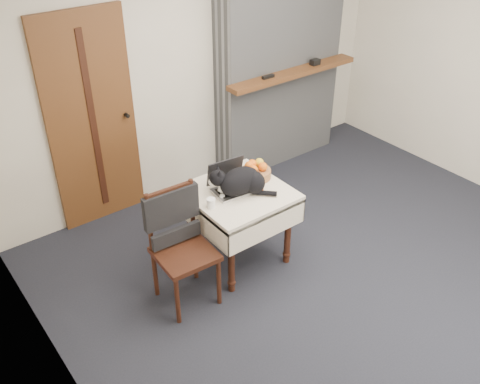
# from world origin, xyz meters

# --- Properties ---
(ground) EXTENTS (4.50, 4.50, 0.00)m
(ground) POSITION_xyz_m (0.00, 0.00, 0.00)
(ground) COLOR black
(ground) RESTS_ON ground
(room_shell) EXTENTS (4.52, 4.01, 2.61)m
(room_shell) POSITION_xyz_m (0.00, 0.46, 1.76)
(room_shell) COLOR beige
(room_shell) RESTS_ON ground
(door) EXTENTS (0.82, 0.10, 2.00)m
(door) POSITION_xyz_m (-1.20, 1.97, 1.00)
(door) COLOR brown
(door) RESTS_ON ground
(chimney) EXTENTS (1.62, 0.48, 2.60)m
(chimney) POSITION_xyz_m (0.90, 1.85, 1.30)
(chimney) COLOR gray
(chimney) RESTS_ON ground
(side_table) EXTENTS (0.78, 0.78, 0.70)m
(side_table) POSITION_xyz_m (-0.56, 0.64, 0.59)
(side_table) COLOR black
(side_table) RESTS_ON ground
(laptop) EXTENTS (0.36, 0.31, 0.24)m
(laptop) POSITION_xyz_m (-0.59, 0.71, 0.76)
(laptop) COLOR #B7B7BC
(laptop) RESTS_ON side_table
(cat) EXTENTS (0.48, 0.41, 0.27)m
(cat) POSITION_xyz_m (-0.56, 0.60, 0.81)
(cat) COLOR black
(cat) RESTS_ON side_table
(cream_jar) EXTENTS (0.07, 0.07, 0.08)m
(cream_jar) POSITION_xyz_m (-0.87, 0.58, 0.74)
(cream_jar) COLOR white
(cream_jar) RESTS_ON side_table
(pill_bottle) EXTENTS (0.04, 0.04, 0.07)m
(pill_bottle) POSITION_xyz_m (-0.41, 0.53, 0.74)
(pill_bottle) COLOR #9E3D13
(pill_bottle) RESTS_ON side_table
(fruit_basket) EXTENTS (0.26, 0.26, 0.15)m
(fruit_basket) POSITION_xyz_m (-0.31, 0.73, 0.76)
(fruit_basket) COLOR #9F6540
(fruit_basket) RESTS_ON side_table
(desk_clutter) EXTENTS (0.14, 0.03, 0.01)m
(desk_clutter) POSITION_xyz_m (-0.37, 0.72, 0.70)
(desk_clutter) COLOR black
(desk_clutter) RESTS_ON side_table
(chair) EXTENTS (0.46, 0.45, 0.97)m
(chair) POSITION_xyz_m (-1.19, 0.58, 0.62)
(chair) COLOR black
(chair) RESTS_ON ground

